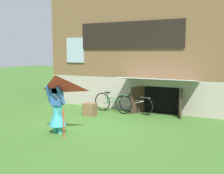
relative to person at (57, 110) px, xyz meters
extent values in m
plane|color=#3D6B28|center=(0.69, 0.92, -0.71)|extent=(60.00, 60.00, 0.00)
cube|color=#ADA393|center=(0.69, 6.67, -0.04)|extent=(7.86, 5.50, 1.34)
cube|color=brown|center=(0.69, 6.67, 2.55)|extent=(7.86, 5.50, 3.82)
cube|color=black|center=(0.69, 3.88, 2.39)|extent=(4.40, 0.08, 1.06)
cube|color=#9EB7C6|center=(0.69, 3.90, 2.39)|extent=(4.24, 0.04, 0.94)
cube|color=#9EB7C6|center=(-1.95, 3.89, 1.78)|extent=(0.90, 0.06, 1.10)
cube|color=black|center=(2.02, 3.90, -0.18)|extent=(1.40, 0.03, 1.05)
cube|color=#3D2B1E|center=(1.17, 3.62, -0.18)|extent=(0.39, 0.64, 1.05)
cube|color=#3D2B1E|center=(2.87, 3.62, -0.18)|extent=(0.21, 0.70, 1.05)
cube|color=#B2B2B7|center=(2.02, 3.37, 0.68)|extent=(2.91, 1.09, 0.18)
cylinder|color=teal|center=(-0.08, 0.00, -0.28)|extent=(0.14, 0.14, 0.84)
cylinder|color=teal|center=(0.08, 0.00, -0.28)|extent=(0.14, 0.14, 0.84)
cone|color=teal|center=(0.00, 0.00, -0.16)|extent=(0.52, 0.52, 0.63)
cube|color=#3366B7|center=(0.00, 0.00, 0.44)|extent=(0.34, 0.20, 0.60)
cylinder|color=#3366B7|center=(-0.22, -0.10, 0.47)|extent=(0.17, 0.33, 0.55)
cylinder|color=#3366B7|center=(0.22, -0.10, 0.47)|extent=(0.17, 0.33, 0.55)
cube|color=maroon|center=(0.00, -0.06, 0.69)|extent=(0.20, 0.08, 0.36)
sphere|color=#D8AD8E|center=(0.00, 0.00, 0.85)|extent=(0.23, 0.23, 0.23)
pyramid|color=red|center=(0.44, -0.61, 0.64)|extent=(1.19, 1.03, 0.58)
cylinder|color=beige|center=(0.35, -0.25, 0.34)|extent=(0.01, 0.72, 0.49)
cylinder|color=red|center=(0.45, -0.30, -0.30)|extent=(0.03, 0.03, 0.82)
torus|color=black|center=(1.58, 3.37, -0.36)|extent=(0.67, 0.20, 0.68)
torus|color=black|center=(0.67, 3.58, -0.36)|extent=(0.67, 0.20, 0.68)
cylinder|color=#ADAFB5|center=(1.12, 3.48, -0.19)|extent=(0.68, 0.20, 0.04)
cylinder|color=#ADAFB5|center=(1.12, 3.48, -0.30)|extent=(0.75, 0.21, 0.28)
cylinder|color=#ADAFB5|center=(0.90, 3.53, -0.19)|extent=(0.04, 0.04, 0.38)
cube|color=black|center=(0.90, 3.53, 0.00)|extent=(0.20, 0.08, 0.05)
cylinder|color=#ADAFB5|center=(1.58, 3.37, -0.03)|extent=(0.43, 0.13, 0.03)
torus|color=black|center=(0.76, 3.16, -0.33)|extent=(0.75, 0.15, 0.75)
torus|color=black|center=(-0.26, 3.30, -0.33)|extent=(0.75, 0.15, 0.75)
cylinder|color=#287A3D|center=(0.25, 3.23, -0.14)|extent=(0.77, 0.14, 0.04)
cylinder|color=#287A3D|center=(0.25, 3.23, -0.26)|extent=(0.84, 0.15, 0.30)
cylinder|color=#287A3D|center=(-0.01, 3.26, -0.14)|extent=(0.04, 0.04, 0.42)
cube|color=black|center=(-0.01, 3.26, 0.08)|extent=(0.20, 0.08, 0.05)
cylinder|color=#287A3D|center=(0.76, 3.16, 0.04)|extent=(0.44, 0.09, 0.03)
cube|color=brown|center=(-0.30, 2.37, -0.47)|extent=(0.45, 0.39, 0.47)
camera|label=1|loc=(4.89, -6.23, 1.70)|focal=42.91mm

